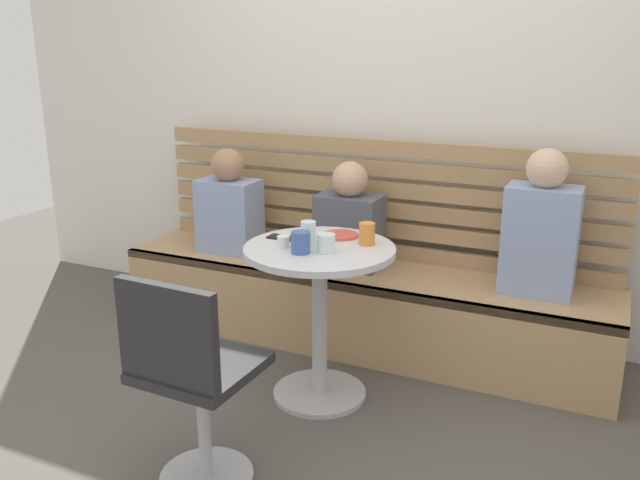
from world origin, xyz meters
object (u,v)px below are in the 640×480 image
at_px(cafe_table, 320,293).
at_px(cup_glass_short, 326,243).
at_px(cup_tumbler_orange, 367,234).
at_px(cup_water_clear, 308,233).
at_px(plate_small, 341,235).
at_px(person_child_middle, 349,221).
at_px(cup_mug_blue, 301,242).
at_px(cup_espresso_small, 283,242).
at_px(white_chair, 190,376).
at_px(person_child_left, 229,207).
at_px(person_adult, 541,230).
at_px(booth_bench, 357,306).
at_px(phone_on_table, 283,238).

distance_m(cafe_table, cup_glass_short, 0.27).
bearing_deg(cup_tumbler_orange, cup_water_clear, -153.33).
relative_size(cup_tumbler_orange, plate_small, 0.59).
height_order(person_child_middle, cup_mug_blue, person_child_middle).
bearing_deg(cup_tumbler_orange, cup_espresso_small, -147.41).
height_order(cafe_table, cup_glass_short, cup_glass_short).
height_order(white_chair, person_child_left, person_child_left).
relative_size(cafe_table, cup_tumbler_orange, 7.40).
bearing_deg(cup_mug_blue, cup_glass_short, 32.23).
xyz_separation_m(cafe_table, cup_mug_blue, (-0.04, -0.12, 0.27)).
height_order(cafe_table, person_adult, person_adult).
relative_size(person_child_left, person_child_middle, 1.05).
height_order(cup_water_clear, cup_glass_short, cup_water_clear).
bearing_deg(cup_mug_blue, person_adult, 39.97).
bearing_deg(white_chair, booth_bench, 86.82).
distance_m(person_child_left, cup_water_clear, 0.98).
bearing_deg(white_chair, person_adult, 55.45).
xyz_separation_m(white_chair, person_adult, (1.00, 1.45, 0.29)).
xyz_separation_m(booth_bench, cup_tumbler_orange, (0.23, -0.48, 0.57)).
xyz_separation_m(white_chair, cup_water_clear, (0.08, 0.81, 0.33)).
height_order(person_child_middle, cup_tumbler_orange, person_child_middle).
bearing_deg(cup_mug_blue, cup_tumbler_orange, 47.84).
distance_m(booth_bench, cup_mug_blue, 0.92).
relative_size(person_adult, cup_mug_blue, 7.44).
relative_size(cup_water_clear, phone_on_table, 0.79).
bearing_deg(cafe_table, cup_mug_blue, -107.16).
relative_size(booth_bench, phone_on_table, 19.29).
distance_m(booth_bench, cup_tumbler_orange, 0.78).
relative_size(cup_espresso_small, cup_mug_blue, 0.59).
xyz_separation_m(cup_water_clear, cup_mug_blue, (0.02, -0.12, -0.01)).
relative_size(white_chair, cup_tumbler_orange, 8.50).
height_order(cup_mug_blue, phone_on_table, cup_mug_blue).
height_order(person_adult, cup_espresso_small, person_adult).
bearing_deg(booth_bench, person_child_left, -178.70).
bearing_deg(cup_espresso_small, person_child_middle, 88.15).
relative_size(booth_bench, cafe_table, 3.65).
height_order(white_chair, cup_mug_blue, white_chair).
relative_size(cup_espresso_small, plate_small, 0.33).
distance_m(person_child_left, phone_on_table, 0.83).
bearing_deg(white_chair, person_child_left, 116.88).
xyz_separation_m(cup_espresso_small, phone_on_table, (-0.07, 0.13, -0.02)).
bearing_deg(cafe_table, plate_small, 84.03).
relative_size(person_child_left, cup_tumbler_orange, 6.02).
xyz_separation_m(white_chair, cup_glass_short, (0.19, 0.76, 0.32)).
height_order(person_adult, phone_on_table, person_adult).
bearing_deg(person_child_left, cup_mug_blue, -40.98).
bearing_deg(white_chair, cup_espresso_small, 90.22).
bearing_deg(person_child_middle, plate_small, -72.80).
bearing_deg(cup_water_clear, phone_on_table, 163.05).
relative_size(booth_bench, cup_water_clear, 24.55).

